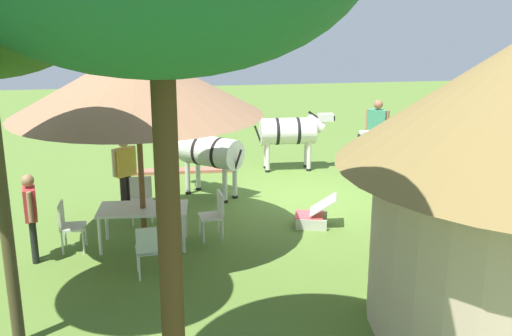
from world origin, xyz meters
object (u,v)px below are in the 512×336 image
at_px(guest_behind_table, 125,168).
at_px(striped_lounge_chair, 315,214).
at_px(patio_chair_near_lawn, 68,223).
at_px(standing_watcher, 377,126).
at_px(zebra_nearest_camera, 290,132).
at_px(zebra_by_umbrella, 410,150).
at_px(guest_beside_umbrella, 31,210).
at_px(patio_dining_table, 143,212).
at_px(patio_chair_east_end, 141,196).
at_px(patio_chair_west_end, 215,212).
at_px(zebra_toward_hut, 209,152).
at_px(shade_umbrella, 136,81).
at_px(patio_chair_near_hut, 150,247).

xyz_separation_m(guest_behind_table, striped_lounge_chair, (-3.73, 1.30, -0.74)).
height_order(patio_chair_near_lawn, standing_watcher, standing_watcher).
distance_m(zebra_nearest_camera, zebra_by_umbrella, 3.26).
bearing_deg(guest_beside_umbrella, patio_chair_near_lawn, 116.80).
bearing_deg(zebra_by_umbrella, striped_lounge_chair, 128.29).
relative_size(patio_dining_table, zebra_by_umbrella, 0.75).
bearing_deg(zebra_nearest_camera, patio_chair_east_end, -46.47).
height_order(patio_chair_west_end, zebra_by_umbrella, zebra_by_umbrella).
bearing_deg(patio_chair_east_end, zebra_toward_hut, -139.74).
xyz_separation_m(patio_dining_table, standing_watcher, (-6.03, -4.71, 0.40)).
height_order(shade_umbrella, patio_dining_table, shade_umbrella).
relative_size(patio_chair_near_hut, guest_behind_table, 0.54).
height_order(patio_dining_table, zebra_toward_hut, zebra_toward_hut).
xyz_separation_m(patio_chair_near_lawn, patio_chair_west_end, (-2.65, -0.18, 0.00)).
distance_m(zebra_by_umbrella, zebra_toward_hut, 4.62).
height_order(patio_chair_near_hut, guest_beside_umbrella, guest_beside_umbrella).
xyz_separation_m(patio_chair_near_hut, guest_beside_umbrella, (1.98, -0.91, 0.42)).
height_order(patio_chair_west_end, patio_chair_east_end, same).
bearing_deg(patio_chair_west_end, guest_behind_table, 38.78).
bearing_deg(patio_chair_east_end, guest_behind_table, -60.38).
relative_size(patio_chair_east_end, standing_watcher, 0.51).
height_order(shade_umbrella, patio_chair_near_lawn, shade_umbrella).
height_order(patio_chair_east_end, zebra_toward_hut, zebra_toward_hut).
bearing_deg(guest_behind_table, standing_watcher, -16.41).
bearing_deg(guest_beside_umbrella, striped_lounge_chair, 89.22).
relative_size(patio_chair_west_end, zebra_toward_hut, 0.53).
bearing_deg(striped_lounge_chair, patio_chair_near_lawn, 112.14).
bearing_deg(patio_chair_near_lawn, patio_dining_table, 90.00).
relative_size(standing_watcher, zebra_nearest_camera, 0.84).
height_order(patio_dining_table, patio_chair_near_lawn, patio_chair_near_lawn).
bearing_deg(zebra_toward_hut, striped_lounge_chair, -96.49).
xyz_separation_m(guest_beside_umbrella, zebra_nearest_camera, (-5.48, -5.02, 0.07)).
bearing_deg(standing_watcher, patio_chair_near_hut, 82.82).
distance_m(patio_chair_east_end, zebra_toward_hut, 2.11).
distance_m(shade_umbrella, striped_lounge_chair, 4.35).
relative_size(shade_umbrella, patio_chair_near_hut, 4.83).
bearing_deg(patio_dining_table, guest_behind_table, -77.28).
bearing_deg(patio_chair_west_end, patio_chair_east_end, 43.08).
bearing_deg(patio_chair_west_end, guest_beside_umbrella, 93.08).
height_order(patio_chair_near_lawn, zebra_nearest_camera, zebra_nearest_camera).
distance_m(patio_dining_table, guest_behind_table, 1.91).
bearing_deg(shade_umbrella, striped_lounge_chair, -170.96).
relative_size(patio_chair_near_hut, striped_lounge_chair, 0.98).
height_order(patio_dining_table, zebra_nearest_camera, zebra_nearest_camera).
xyz_separation_m(patio_chair_west_end, guest_behind_table, (1.73, -1.66, 0.47)).
relative_size(shade_umbrella, patio_dining_table, 2.64).
height_order(guest_behind_table, striped_lounge_chair, guest_behind_table).
height_order(patio_chair_east_end, guest_beside_umbrella, guest_beside_umbrella).
bearing_deg(zebra_by_umbrella, standing_watcher, 3.03).
xyz_separation_m(patio_chair_near_lawn, zebra_nearest_camera, (-4.96, -4.61, 0.49)).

